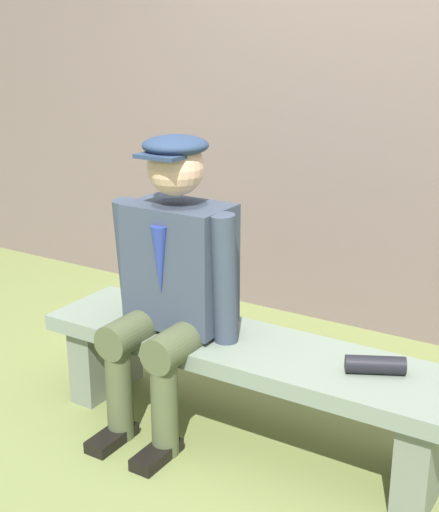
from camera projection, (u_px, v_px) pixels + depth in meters
ground_plane at (245, 434)px, 3.03m from camera, size 30.00×30.00×0.00m
bench at (246, 368)px, 2.94m from camera, size 1.82×0.45×0.43m
seated_man at (172, 274)px, 2.93m from camera, size 0.59×0.61×1.25m
rolled_magazine at (375, 365)px, 2.63m from camera, size 0.23×0.16×0.07m
stadium_wall at (378, 148)px, 3.89m from camera, size 12.00×0.24×2.05m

